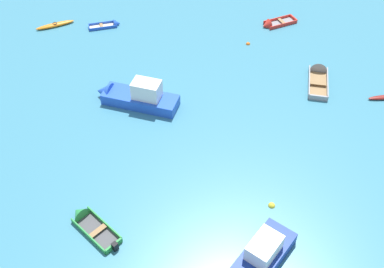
{
  "coord_description": "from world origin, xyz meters",
  "views": [
    {
      "loc": [
        -3.01,
        -1.76,
        23.67
      ],
      "look_at": [
        0.0,
        22.12,
        0.15
      ],
      "focal_mm": 44.32,
      "sensor_mm": 36.0,
      "label": 1
    }
  ],
  "objects_px": {
    "rowboat_grey_midfield_left": "(318,74)",
    "mooring_buoy_midfield": "(272,206)",
    "motor_launch_blue_near_left": "(135,96)",
    "rowboat_red_back_row_left": "(271,24)",
    "kayak_orange_far_right": "(55,25)",
    "mooring_buoy_central": "(248,44)",
    "rowboat_green_outer_left": "(87,221)",
    "motor_launch_deep_blue_back_row_right": "(253,268)",
    "rowboat_blue_foreground_center": "(111,25)"
  },
  "relations": [
    {
      "from": "rowboat_green_outer_left",
      "to": "rowboat_grey_midfield_left",
      "type": "bearing_deg",
      "value": 33.81
    },
    {
      "from": "motor_launch_blue_near_left",
      "to": "mooring_buoy_central",
      "type": "bearing_deg",
      "value": 33.68
    },
    {
      "from": "rowboat_red_back_row_left",
      "to": "rowboat_green_outer_left",
      "type": "xyz_separation_m",
      "value": [
        -16.37,
        -20.2,
        0.03
      ]
    },
    {
      "from": "motor_launch_blue_near_left",
      "to": "rowboat_blue_foreground_center",
      "type": "relative_size",
      "value": 2.18
    },
    {
      "from": "rowboat_grey_midfield_left",
      "to": "mooring_buoy_central",
      "type": "distance_m",
      "value": 7.04
    },
    {
      "from": "kayak_orange_far_right",
      "to": "mooring_buoy_midfield",
      "type": "xyz_separation_m",
      "value": [
        14.95,
        -22.8,
        -0.16
      ]
    },
    {
      "from": "rowboat_green_outer_left",
      "to": "motor_launch_deep_blue_back_row_right",
      "type": "height_order",
      "value": "motor_launch_deep_blue_back_row_right"
    },
    {
      "from": "rowboat_red_back_row_left",
      "to": "mooring_buoy_midfield",
      "type": "height_order",
      "value": "rowboat_red_back_row_left"
    },
    {
      "from": "rowboat_red_back_row_left",
      "to": "mooring_buoy_midfield",
      "type": "relative_size",
      "value": 8.2
    },
    {
      "from": "rowboat_blue_foreground_center",
      "to": "mooring_buoy_central",
      "type": "distance_m",
      "value": 12.87
    },
    {
      "from": "motor_launch_deep_blue_back_row_right",
      "to": "rowboat_blue_foreground_center",
      "type": "height_order",
      "value": "motor_launch_deep_blue_back_row_right"
    },
    {
      "from": "mooring_buoy_midfield",
      "to": "motor_launch_blue_near_left",
      "type": "bearing_deg",
      "value": 126.21
    },
    {
      "from": "rowboat_red_back_row_left",
      "to": "rowboat_grey_midfield_left",
      "type": "relative_size",
      "value": 0.77
    },
    {
      "from": "rowboat_green_outer_left",
      "to": "mooring_buoy_central",
      "type": "height_order",
      "value": "rowboat_green_outer_left"
    },
    {
      "from": "rowboat_green_outer_left",
      "to": "motor_launch_deep_blue_back_row_right",
      "type": "distance_m",
      "value": 10.19
    },
    {
      "from": "motor_launch_blue_near_left",
      "to": "rowboat_green_outer_left",
      "type": "relative_size",
      "value": 1.82
    },
    {
      "from": "mooring_buoy_midfield",
      "to": "mooring_buoy_central",
      "type": "xyz_separation_m",
      "value": [
        2.26,
        17.65,
        0.0
      ]
    },
    {
      "from": "kayak_orange_far_right",
      "to": "rowboat_blue_foreground_center",
      "type": "xyz_separation_m",
      "value": [
        5.2,
        -0.55,
        -0.04
      ]
    },
    {
      "from": "kayak_orange_far_right",
      "to": "mooring_buoy_central",
      "type": "bearing_deg",
      "value": -16.65
    },
    {
      "from": "kayak_orange_far_right",
      "to": "motor_launch_deep_blue_back_row_right",
      "type": "height_order",
      "value": "motor_launch_deep_blue_back_row_right"
    },
    {
      "from": "kayak_orange_far_right",
      "to": "motor_launch_blue_near_left",
      "type": "bearing_deg",
      "value": -59.6
    },
    {
      "from": "kayak_orange_far_right",
      "to": "rowboat_blue_foreground_center",
      "type": "height_order",
      "value": "rowboat_blue_foreground_center"
    },
    {
      "from": "rowboat_grey_midfield_left",
      "to": "rowboat_green_outer_left",
      "type": "xyz_separation_m",
      "value": [
        -18.27,
        -12.23,
        -0.03
      ]
    },
    {
      "from": "rowboat_green_outer_left",
      "to": "mooring_buoy_central",
      "type": "bearing_deg",
      "value": 52.17
    },
    {
      "from": "rowboat_grey_midfield_left",
      "to": "mooring_buoy_central",
      "type": "xyz_separation_m",
      "value": [
        -4.7,
        5.24,
        -0.2
      ]
    },
    {
      "from": "rowboat_grey_midfield_left",
      "to": "kayak_orange_far_right",
      "type": "relative_size",
      "value": 1.31
    },
    {
      "from": "motor_launch_blue_near_left",
      "to": "kayak_orange_far_right",
      "type": "relative_size",
      "value": 1.84
    },
    {
      "from": "rowboat_blue_foreground_center",
      "to": "mooring_buoy_midfield",
      "type": "distance_m",
      "value": 24.3
    },
    {
      "from": "rowboat_green_outer_left",
      "to": "motor_launch_deep_blue_back_row_right",
      "type": "bearing_deg",
      "value": -26.7
    },
    {
      "from": "kayak_orange_far_right",
      "to": "rowboat_green_outer_left",
      "type": "height_order",
      "value": "rowboat_green_outer_left"
    },
    {
      "from": "motor_launch_blue_near_left",
      "to": "mooring_buoy_central",
      "type": "height_order",
      "value": "motor_launch_blue_near_left"
    },
    {
      "from": "mooring_buoy_midfield",
      "to": "motor_launch_deep_blue_back_row_right",
      "type": "bearing_deg",
      "value": -116.67
    },
    {
      "from": "rowboat_grey_midfield_left",
      "to": "motor_launch_deep_blue_back_row_right",
      "type": "xyz_separation_m",
      "value": [
        -9.17,
        -16.81,
        0.41
      ]
    },
    {
      "from": "rowboat_red_back_row_left",
      "to": "rowboat_grey_midfield_left",
      "type": "bearing_deg",
      "value": -76.58
    },
    {
      "from": "motor_launch_deep_blue_back_row_right",
      "to": "rowboat_grey_midfield_left",
      "type": "bearing_deg",
      "value": 61.38
    },
    {
      "from": "rowboat_red_back_row_left",
      "to": "kayak_orange_far_right",
      "type": "xyz_separation_m",
      "value": [
        -20.02,
        2.42,
        0.02
      ]
    },
    {
      "from": "motor_launch_blue_near_left",
      "to": "kayak_orange_far_right",
      "type": "xyz_separation_m",
      "value": [
        -7.01,
        11.95,
        -0.55
      ]
    },
    {
      "from": "motor_launch_blue_near_left",
      "to": "rowboat_green_outer_left",
      "type": "xyz_separation_m",
      "value": [
        -3.36,
        -10.67,
        -0.54
      ]
    },
    {
      "from": "motor_launch_blue_near_left",
      "to": "kayak_orange_far_right",
      "type": "height_order",
      "value": "motor_launch_blue_near_left"
    },
    {
      "from": "rowboat_red_back_row_left",
      "to": "mooring_buoy_central",
      "type": "xyz_separation_m",
      "value": [
        -2.8,
        -2.73,
        -0.15
      ]
    },
    {
      "from": "mooring_buoy_central",
      "to": "kayak_orange_far_right",
      "type": "bearing_deg",
      "value": 163.35
    },
    {
      "from": "rowboat_grey_midfield_left",
      "to": "mooring_buoy_midfield",
      "type": "distance_m",
      "value": 14.23
    },
    {
      "from": "motor_launch_deep_blue_back_row_right",
      "to": "mooring_buoy_central",
      "type": "relative_size",
      "value": 15.14
    },
    {
      "from": "rowboat_red_back_row_left",
      "to": "kayak_orange_far_right",
      "type": "bearing_deg",
      "value": 173.11
    },
    {
      "from": "rowboat_grey_midfield_left",
      "to": "rowboat_red_back_row_left",
      "type": "bearing_deg",
      "value": 103.42
    },
    {
      "from": "motor_launch_blue_near_left",
      "to": "rowboat_red_back_row_left",
      "type": "bearing_deg",
      "value": 36.24
    },
    {
      "from": "kayak_orange_far_right",
      "to": "rowboat_green_outer_left",
      "type": "relative_size",
      "value": 0.99
    },
    {
      "from": "rowboat_grey_midfield_left",
      "to": "mooring_buoy_central",
      "type": "bearing_deg",
      "value": 131.9
    },
    {
      "from": "kayak_orange_far_right",
      "to": "motor_launch_deep_blue_back_row_right",
      "type": "relative_size",
      "value": 0.63
    },
    {
      "from": "rowboat_blue_foreground_center",
      "to": "mooring_buoy_central",
      "type": "bearing_deg",
      "value": -20.95
    }
  ]
}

